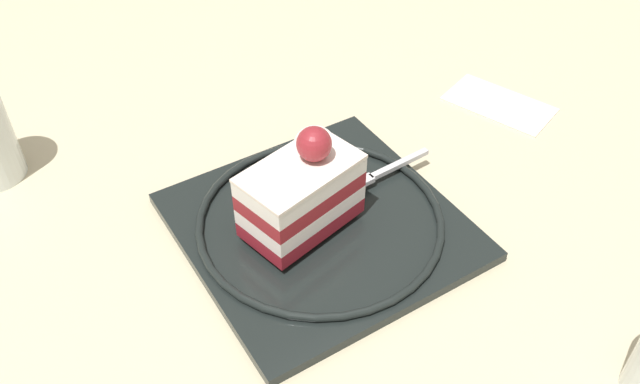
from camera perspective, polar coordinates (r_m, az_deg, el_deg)
ground_plane at (r=0.59m, az=2.05°, el=-4.55°), size 2.40×2.40×0.00m
dessert_plate at (r=0.59m, az=0.00°, el=-2.75°), size 0.25×0.25×0.02m
cake_slice at (r=0.56m, az=-1.58°, el=-0.04°), size 0.11×0.07×0.09m
whipped_cream_dollop at (r=0.63m, az=-0.47°, el=3.91°), size 0.04×0.04×0.04m
fork at (r=0.63m, az=5.09°, el=1.56°), size 0.11×0.01×0.00m
folded_napkin at (r=0.77m, az=15.15°, el=7.37°), size 0.09×0.13×0.00m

